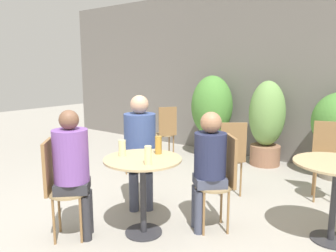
% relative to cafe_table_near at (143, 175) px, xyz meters
% --- Properties ---
extents(ground_plane, '(20.00, 20.00, 0.00)m').
position_rel_cafe_table_near_xyz_m(ground_plane, '(0.00, -0.18, -0.59)').
color(ground_plane, '#9E998E').
extents(storefront_wall, '(10.00, 0.06, 3.00)m').
position_rel_cafe_table_near_xyz_m(storefront_wall, '(0.00, 3.32, 0.91)').
color(storefront_wall, slate).
rests_on(storefront_wall, ground_plane).
extents(cafe_table_near, '(0.74, 0.74, 0.76)m').
position_rel_cafe_table_near_xyz_m(cafe_table_near, '(0.00, 0.00, 0.00)').
color(cafe_table_near, '#2D2D33').
rests_on(cafe_table_near, ground_plane).
extents(cafe_table_far, '(0.76, 0.76, 0.76)m').
position_rel_cafe_table_near_xyz_m(cafe_table_far, '(1.49, 0.95, 0.01)').
color(cafe_table_far, '#2D2D33').
rests_on(cafe_table_far, ground_plane).
extents(bistro_chair_0, '(0.42, 0.42, 0.95)m').
position_rel_cafe_table_near_xyz_m(bistro_chair_0, '(0.56, 0.54, -0.03)').
color(bistro_chair_0, '#997F56').
rests_on(bistro_chair_0, ground_plane).
extents(bistro_chair_1, '(0.42, 0.42, 0.95)m').
position_rel_cafe_table_near_xyz_m(bistro_chair_1, '(-0.54, 0.56, -0.03)').
color(bistro_chair_1, '#997F56').
rests_on(bistro_chair_1, ground_plane).
extents(bistro_chair_2, '(0.42, 0.42, 0.95)m').
position_rel_cafe_table_near_xyz_m(bistro_chair_2, '(-0.56, -0.54, -0.03)').
color(bistro_chair_2, '#997F56').
rests_on(bistro_chair_2, ground_plane).
extents(bistro_chair_3, '(0.42, 0.42, 0.95)m').
position_rel_cafe_table_near_xyz_m(bistro_chair_3, '(0.25, 1.37, -0.03)').
color(bistro_chair_3, '#997F56').
rests_on(bistro_chair_3, ground_plane).
extents(bistro_chair_4, '(0.42, 0.41, 0.95)m').
position_rel_cafe_table_near_xyz_m(bistro_chair_4, '(-1.35, 2.14, -0.03)').
color(bistro_chair_4, '#997F56').
rests_on(bistro_chair_4, ground_plane).
extents(bistro_chair_5, '(0.38, 0.40, 0.95)m').
position_rel_cafe_table_near_xyz_m(bistro_chair_5, '(-1.22, 1.36, -0.03)').
color(bistro_chair_5, '#997F56').
rests_on(bistro_chair_5, ground_plane).
extents(bistro_chair_6, '(0.39, 0.40, 0.95)m').
position_rel_cafe_table_near_xyz_m(bistro_chair_6, '(1.19, 2.03, -0.03)').
color(bistro_chair_6, '#997F56').
rests_on(bistro_chair_6, ground_plane).
extents(seated_person_0, '(0.39, 0.39, 1.18)m').
position_rel_cafe_table_near_xyz_m(seated_person_0, '(0.46, 0.44, 0.13)').
color(seated_person_0, '#42475B').
rests_on(seated_person_0, ground_plane).
extents(seated_person_1, '(0.46, 0.46, 1.29)m').
position_rel_cafe_table_near_xyz_m(seated_person_1, '(-0.44, 0.46, 0.17)').
color(seated_person_1, '#42475B').
rests_on(seated_person_1, ground_plane).
extents(seated_person_2, '(0.41, 0.41, 1.22)m').
position_rel_cafe_table_near_xyz_m(seated_person_2, '(-0.46, -0.44, 0.14)').
color(seated_person_2, '#2D2D33').
rests_on(seated_person_2, ground_plane).
extents(beer_glass_0, '(0.06, 0.06, 0.17)m').
position_rel_cafe_table_near_xyz_m(beer_glass_0, '(0.18, -0.12, 0.25)').
color(beer_glass_0, beige).
rests_on(beer_glass_0, cafe_table_near).
extents(beer_glass_1, '(0.07, 0.07, 0.18)m').
position_rel_cafe_table_near_xyz_m(beer_glass_1, '(0.02, 0.22, 0.25)').
color(beer_glass_1, '#B28433').
rests_on(beer_glass_1, cafe_table_near).
extents(beer_glass_2, '(0.07, 0.07, 0.15)m').
position_rel_cafe_table_near_xyz_m(beer_glass_2, '(-0.21, -0.05, 0.24)').
color(beer_glass_2, beige).
rests_on(beer_glass_2, cafe_table_near).
extents(potted_plant_0, '(0.74, 0.74, 1.46)m').
position_rel_cafe_table_near_xyz_m(potted_plant_0, '(-0.91, 2.91, 0.25)').
color(potted_plant_0, '#47423D').
rests_on(potted_plant_0, ground_plane).
extents(potted_plant_1, '(0.58, 0.58, 1.39)m').
position_rel_cafe_table_near_xyz_m(potted_plant_1, '(0.09, 2.95, 0.14)').
color(potted_plant_1, '#93664C').
rests_on(potted_plant_1, ground_plane).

